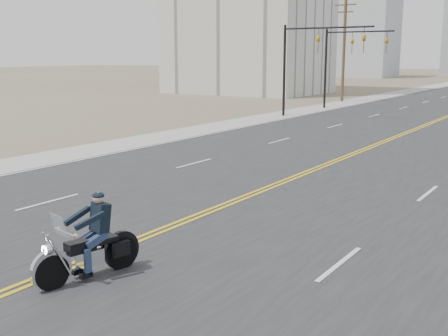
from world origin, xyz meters
The scene contains 8 objects.
ground_plane centered at (0.00, 0.00, 0.00)m, with size 400.00×400.00×0.00m, color #776D56.
sidewalk_left centered at (-11.50, 70.00, 0.01)m, with size 3.00×200.00×0.01m, color #A5A5A0.
traffic_mast_left centered at (-8.98, 32.00, 4.94)m, with size 7.10×0.26×7.00m.
traffic_mast_far centered at (-9.31, 40.00, 4.87)m, with size 6.10×0.26×7.00m.
utility_pole_left centered at (-12.50, 48.00, 5.48)m, with size 2.20×0.30×10.50m.
haze_bldg_a centered at (-35.00, 115.00, 11.00)m, with size 14.00×12.00×22.00m, color #B7BCC6.
haze_bldg_f centered at (-50.00, 130.00, 8.00)m, with size 12.00×12.00×16.00m, color #ADB2B7.
motorcyclist centered at (0.83, 0.28, 0.93)m, with size 1.02×2.37×1.85m, color black, non-canonical shape.
Camera 1 is at (9.47, -7.57, 4.69)m, focal length 45.00 mm.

